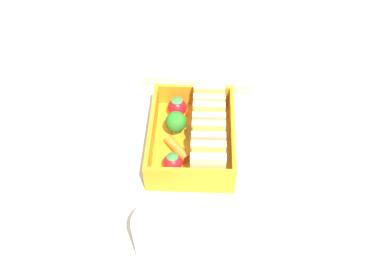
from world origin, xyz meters
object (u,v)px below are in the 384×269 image
broccoli_floret (176,122)px  carrot_stick_far_left (177,149)px  sandwich_center_left (209,121)px  sandwich_center (208,140)px  drinking_glass (161,238)px  sandwich_center_right (208,161)px  strawberry_far_left (173,162)px  sandwich_left (209,103)px  chopstick_pair (198,84)px  strawberry_left (177,107)px

broccoli_floret → carrot_stick_far_left: (3.85, 0.38, -1.71)cm
sandwich_center_left → carrot_stick_far_left: 6.59cm
sandwich_center → drinking_glass: size_ratio=0.67×
sandwich_center_right → strawberry_far_left: size_ratio=1.49×
sandwich_center_left → sandwich_center_right: (7.92, 0.00, 0.00)cm
sandwich_left → strawberry_far_left: bearing=-24.0°
strawberry_far_left → chopstick_pair: strawberry_far_left is taller
sandwich_center_left → chopstick_pair: (-12.27, -2.03, -3.43)cm
sandwich_center → carrot_stick_far_left: sandwich_center is taller
sandwich_left → strawberry_far_left: size_ratio=1.49×
sandwich_center_right → sandwich_left: bearing=180.0°
sandwich_center → drinking_glass: drinking_glass is taller
broccoli_floret → sandwich_left: bearing=130.5°
sandwich_center_right → broccoli_floret: size_ratio=1.23×
sandwich_left → strawberry_left: (0.15, -5.16, -0.91)cm
sandwich_center_right → strawberry_left: 12.85cm
sandwich_center → broccoli_floret: (-3.59, -5.07, -0.16)cm
sandwich_center_right → carrot_stick_far_left: sandwich_center_right is taller
sandwich_center_left → strawberry_left: 6.48cm
strawberry_far_left → chopstick_pair: bearing=171.1°
sandwich_center_left → strawberry_left: (-3.81, -5.16, -0.91)cm
sandwich_left → broccoli_floret: 6.67cm
sandwich_left → strawberry_left: bearing=-88.3°
sandwich_left → sandwich_center_left: same height
sandwich_center → strawberry_left: sandwich_center is taller
carrot_stick_far_left → drinking_glass: drinking_glass is taller
sandwich_center_left → sandwich_center: (3.96, 0.00, 0.00)cm
sandwich_center_left → broccoli_floret: size_ratio=1.23×
strawberry_left → broccoli_floret: size_ratio=0.88×
sandwich_center_right → chopstick_pair: bearing=-174.3°
sandwich_center → sandwich_center_right: bearing=0.0°
sandwich_left → drinking_glass: drinking_glass is taller
strawberry_left → broccoli_floret: 4.25cm
sandwich_center → strawberry_left: bearing=-146.4°
sandwich_center_right → strawberry_left: bearing=-156.3°
sandwich_center → drinking_glass: 17.22cm
broccoli_floret → chopstick_pair: size_ratio=0.21×
strawberry_left → drinking_glass: bearing=-1.2°
sandwich_center → sandwich_left: bearing=180.0°
sandwich_center_left → drinking_glass: (20.22, -5.65, 0.04)cm
carrot_stick_far_left → chopstick_pair: bearing=170.8°
strawberry_left → carrot_stick_far_left: 8.11cm
sandwich_left → drinking_glass: (24.19, -5.65, 0.04)cm
sandwich_center → carrot_stick_far_left: bearing=-86.8°
sandwich_center_left → strawberry_far_left: size_ratio=1.49×
sandwich_center_right → carrot_stick_far_left: bearing=-128.2°
sandwich_center_left → drinking_glass: size_ratio=0.67×
sandwich_center_right → drinking_glass: drinking_glass is taller
strawberry_far_left → chopstick_pair: (-19.79, 3.10, -2.40)cm
carrot_stick_far_left → strawberry_far_left: strawberry_far_left is taller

